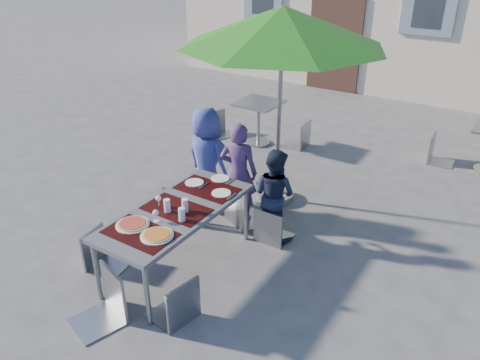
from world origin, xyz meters
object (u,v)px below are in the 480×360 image
Objects in this scene: chair_4 at (175,277)px; child_2 at (274,194)px; dining_table at (177,214)px; patio_umbrella at (283,28)px; cafe_table_0 at (259,114)px; bg_chair_l_1 at (441,133)px; child_0 at (207,159)px; chair_0 at (180,183)px; pizza_near_right at (157,235)px; bg_chair_r_0 at (301,120)px; chair_2 at (272,206)px; chair_1 at (242,182)px; bg_chair_l_0 at (219,109)px; chair_3 at (97,229)px; chair_5 at (99,270)px; child_1 at (239,173)px; pizza_near_left at (133,224)px.

child_2 is at bearing 88.38° from chair_4.
patio_umbrella is at bearing 85.40° from dining_table.
cafe_table_0 is 3.05m from bg_chair_l_1.
child_2 is 1.32× the size of bg_chair_l_1.
child_0 reaches higher than chair_0.
pizza_near_right is 4.41m from bg_chair_r_0.
dining_table is 1.19m from chair_2.
pizza_near_right is at bearing -86.98° from chair_1.
bg_chair_l_0 is at bearing -170.57° from bg_chair_r_0.
chair_3 is at bearing -73.20° from bg_chair_l_0.
child_2 reaches higher than chair_2.
chair_4 is at bearing -25.16° from pizza_near_right.
chair_4 is 0.91× the size of chair_5.
bg_chair_l_0 is (-1.42, 2.30, -0.21)m from child_0.
bg_chair_r_0 reaches higher than cafe_table_0.
chair_4 is 3.22m from patio_umbrella.
child_0 is at bearing 113.06° from dining_table.
child_0 is 1.41× the size of chair_5.
chair_2 is (0.44, 1.50, -0.27)m from pizza_near_right.
child_1 is 0.76m from chair_0.
pizza_near_right is at bearing 78.92° from child_1.
chair_1 is at bearing 123.28° from child_1.
chair_4 is (0.53, -1.90, -0.14)m from child_1.
bg_chair_l_0 is at bearing -36.78° from child_2.
chair_0 is (-0.62, 0.80, -0.16)m from dining_table.
chair_2 is at bearing -16.10° from chair_1.
chair_1 is 1.19× the size of bg_chair_l_0.
bg_chair_l_1 is at bearing 63.10° from chair_3.
bg_chair_r_0 is (0.15, 2.56, -0.19)m from child_0.
chair_3 reaches higher than pizza_near_right.
chair_0 is 1.28m from chair_3.
chair_0 is (-0.46, 1.28, -0.23)m from pizza_near_left.
child_2 is at bearing -70.40° from bg_chair_r_0.
child_2 reaches higher than chair_3.
pizza_near_left is 4.19m from cafe_table_0.
bg_chair_l_0 is (-0.86, 0.01, -0.06)m from cafe_table_0.
child_1 is at bearing 159.39° from chair_2.
child_1 reaches higher than pizza_near_right.
patio_umbrella is (0.24, 2.98, 1.78)m from chair_5.
pizza_near_right is 1.59m from chair_2.
bg_chair_r_0 reaches higher than dining_table.
child_0 is 1.92m from patio_umbrella.
chair_5 is 4.73m from cafe_table_0.
bg_chair_l_0 is (-2.15, 4.10, -0.27)m from pizza_near_right.
chair_1 reaches higher than pizza_near_right.
chair_3 is at bearing -94.52° from bg_chair_r_0.
bg_chair_l_1 is (1.87, 5.55, -0.07)m from chair_5.
chair_1 is at bearing 85.34° from dining_table.
child_2 is at bearing 151.44° from child_1.
child_0 reaches higher than child_1.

